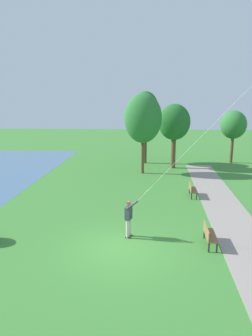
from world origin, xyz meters
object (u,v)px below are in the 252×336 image
person_kite_flyer (129,216)px  park_bench_far_walkway (192,189)px  tree_lakeside_near (233,125)px  tree_lakeside_far (143,118)px  tree_behind_path (174,123)px  tree_horizon_far (145,112)px  park_bench_near_walkway (209,234)px

person_kite_flyer → park_bench_far_walkway: 7.50m
tree_lakeside_near → tree_lakeside_far: bearing=-149.8°
park_bench_far_walkway → tree_lakeside_near: bearing=63.9°
park_bench_far_walkway → tree_lakeside_near: (5.85, 11.94, 3.37)m
tree_lakeside_far → tree_lakeside_near: (9.16, 5.33, -0.89)m
park_bench_far_walkway → tree_behind_path: size_ratio=0.25×
park_bench_far_walkway → tree_behind_path: 9.76m
tree_behind_path → tree_lakeside_near: size_ratio=1.12×
park_bench_far_walkway → tree_lakeside_far: bearing=116.6°
person_kite_flyer → tree_lakeside_far: (0.54, 13.01, 3.73)m
park_bench_far_walkway → tree_lakeside_far: (-3.31, 6.60, 4.27)m
person_kite_flyer → tree_lakeside_far: tree_lakeside_far is taller
tree_lakeside_near → park_bench_far_walkway: bearing=-116.1°
tree_behind_path → tree_lakeside_near: tree_behind_path is taller
tree_lakeside_far → tree_horizon_far: (0.22, 4.64, 0.45)m
park_bench_near_walkway → tree_behind_path: 16.42m
tree_behind_path → park_bench_far_walkway: bearing=-87.4°
tree_behind_path → tree_lakeside_near: bearing=25.1°
person_kite_flyer → tree_horizon_far: (0.77, 17.65, 4.18)m
park_bench_near_walkway → tree_horizon_far: bearing=98.5°
park_bench_near_walkway → tree_behind_path: tree_behind_path is taller
tree_lakeside_near → person_kite_flyer: bearing=-117.9°
tree_behind_path → park_bench_near_walkway: bearing=-89.8°
tree_behind_path → tree_lakeside_far: (-2.89, -2.39, 0.50)m
tree_lakeside_far → tree_lakeside_near: 10.64m
park_bench_far_walkway → tree_horizon_far: (-3.09, 11.24, 4.71)m
park_bench_near_walkway → tree_lakeside_near: bearing=71.8°
tree_horizon_far → tree_lakeside_near: (8.94, 0.69, -1.34)m
tree_horizon_far → tree_lakeside_near: 9.07m
tree_behind_path → tree_horizon_far: (-2.67, 2.25, 0.95)m
person_kite_flyer → tree_lakeside_near: 20.95m
tree_behind_path → tree_horizon_far: bearing=139.9°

